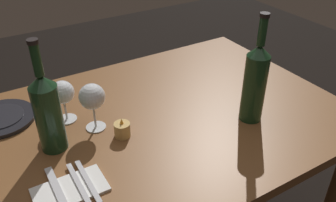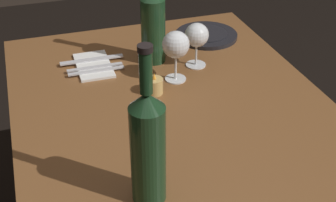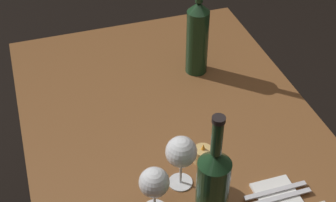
{
  "view_description": "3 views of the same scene",
  "coord_description": "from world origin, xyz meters",
  "px_view_note": "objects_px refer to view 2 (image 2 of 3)",
  "views": [
    {
      "loc": [
        0.49,
        0.89,
        1.45
      ],
      "look_at": [
        -0.03,
        0.02,
        0.81
      ],
      "focal_mm": 38.35,
      "sensor_mm": 36.0,
      "label": 1
    },
    {
      "loc": [
        -1.03,
        0.37,
        1.49
      ],
      "look_at": [
        0.0,
        0.03,
        0.8
      ],
      "focal_mm": 51.16,
      "sensor_mm": 36.0,
      "label": 2
    },
    {
      "loc": [
        1.04,
        -0.36,
        1.78
      ],
      "look_at": [
        -0.08,
        -0.0,
        0.8
      ],
      "focal_mm": 52.97,
      "sensor_mm": 36.0,
      "label": 3
    }
  ],
  "objects_px": {
    "fork_outer": "(96,71)",
    "table_knife": "(92,60)",
    "wine_bottle": "(148,145)",
    "wine_glass_left": "(176,46)",
    "wine_glass_right": "(197,36)",
    "fork_inner": "(95,67)",
    "wine_bottle_second": "(153,24)",
    "votive_candle": "(154,86)",
    "dinner_plate": "(206,35)",
    "folded_napkin": "(94,65)"
  },
  "relations": [
    {
      "from": "fork_outer",
      "to": "table_knife",
      "type": "bearing_deg",
      "value": 0.0
    },
    {
      "from": "fork_outer",
      "to": "table_knife",
      "type": "height_order",
      "value": "same"
    },
    {
      "from": "wine_bottle",
      "to": "wine_glass_left",
      "type": "bearing_deg",
      "value": -25.03
    },
    {
      "from": "wine_glass_left",
      "to": "fork_outer",
      "type": "relative_size",
      "value": 0.9
    },
    {
      "from": "wine_glass_left",
      "to": "wine_bottle",
      "type": "bearing_deg",
      "value": 154.97
    },
    {
      "from": "wine_bottle",
      "to": "wine_glass_right",
      "type": "bearing_deg",
      "value": -30.16
    },
    {
      "from": "fork_inner",
      "to": "fork_outer",
      "type": "relative_size",
      "value": 1.0
    },
    {
      "from": "wine_bottle",
      "to": "wine_bottle_second",
      "type": "xyz_separation_m",
      "value": [
        0.62,
        -0.19,
        -0.01
      ]
    },
    {
      "from": "votive_candle",
      "to": "dinner_plate",
      "type": "height_order",
      "value": "votive_candle"
    },
    {
      "from": "wine_bottle",
      "to": "votive_candle",
      "type": "distance_m",
      "value": 0.45
    },
    {
      "from": "votive_candle",
      "to": "wine_glass_right",
      "type": "bearing_deg",
      "value": -55.16
    },
    {
      "from": "wine_glass_left",
      "to": "table_knife",
      "type": "relative_size",
      "value": 0.77
    },
    {
      "from": "wine_bottle_second",
      "to": "fork_inner",
      "type": "height_order",
      "value": "wine_bottle_second"
    },
    {
      "from": "wine_bottle",
      "to": "table_knife",
      "type": "height_order",
      "value": "wine_bottle"
    },
    {
      "from": "wine_bottle",
      "to": "fork_inner",
      "type": "height_order",
      "value": "wine_bottle"
    },
    {
      "from": "wine_glass_right",
      "to": "dinner_plate",
      "type": "bearing_deg",
      "value": -30.51
    },
    {
      "from": "folded_napkin",
      "to": "wine_bottle",
      "type": "bearing_deg",
      "value": -179.3
    },
    {
      "from": "wine_bottle_second",
      "to": "wine_bottle",
      "type": "bearing_deg",
      "value": 162.71
    },
    {
      "from": "wine_bottle_second",
      "to": "dinner_plate",
      "type": "distance_m",
      "value": 0.29
    },
    {
      "from": "dinner_plate",
      "to": "folded_napkin",
      "type": "relative_size",
      "value": 1.19
    },
    {
      "from": "wine_glass_left",
      "to": "table_knife",
      "type": "bearing_deg",
      "value": 49.92
    },
    {
      "from": "fork_inner",
      "to": "wine_bottle_second",
      "type": "bearing_deg",
      "value": -88.13
    },
    {
      "from": "wine_bottle_second",
      "to": "votive_candle",
      "type": "distance_m",
      "value": 0.24
    },
    {
      "from": "wine_bottle",
      "to": "votive_candle",
      "type": "xyz_separation_m",
      "value": [
        0.42,
        -0.14,
        -0.12
      ]
    },
    {
      "from": "fork_inner",
      "to": "wine_glass_left",
      "type": "bearing_deg",
      "value": -121.01
    },
    {
      "from": "wine_glass_right",
      "to": "dinner_plate",
      "type": "relative_size",
      "value": 0.65
    },
    {
      "from": "wine_bottle_second",
      "to": "table_knife",
      "type": "bearing_deg",
      "value": 76.37
    },
    {
      "from": "folded_napkin",
      "to": "wine_glass_right",
      "type": "bearing_deg",
      "value": -106.44
    },
    {
      "from": "fork_outer",
      "to": "wine_bottle",
      "type": "bearing_deg",
      "value": -179.24
    },
    {
      "from": "wine_bottle_second",
      "to": "table_knife",
      "type": "height_order",
      "value": "wine_bottle_second"
    },
    {
      "from": "wine_glass_left",
      "to": "votive_candle",
      "type": "height_order",
      "value": "wine_glass_left"
    },
    {
      "from": "wine_glass_right",
      "to": "folded_napkin",
      "type": "height_order",
      "value": "wine_glass_right"
    },
    {
      "from": "wine_bottle",
      "to": "wine_bottle_second",
      "type": "bearing_deg",
      "value": -17.29
    },
    {
      "from": "fork_outer",
      "to": "wine_glass_right",
      "type": "bearing_deg",
      "value": -97.95
    },
    {
      "from": "wine_bottle",
      "to": "table_knife",
      "type": "relative_size",
      "value": 1.76
    },
    {
      "from": "fork_inner",
      "to": "table_knife",
      "type": "xyz_separation_m",
      "value": [
        0.06,
        0.0,
        0.0
      ]
    },
    {
      "from": "votive_candle",
      "to": "folded_napkin",
      "type": "height_order",
      "value": "votive_candle"
    },
    {
      "from": "dinner_plate",
      "to": "fork_outer",
      "type": "distance_m",
      "value": 0.46
    },
    {
      "from": "wine_glass_right",
      "to": "dinner_plate",
      "type": "height_order",
      "value": "wine_glass_right"
    },
    {
      "from": "wine_glass_right",
      "to": "fork_outer",
      "type": "distance_m",
      "value": 0.34
    },
    {
      "from": "wine_glass_left",
      "to": "wine_glass_right",
      "type": "relative_size",
      "value": 1.1
    },
    {
      "from": "table_knife",
      "to": "votive_candle",
      "type": "bearing_deg",
      "value": -150.19
    },
    {
      "from": "dinner_plate",
      "to": "fork_outer",
      "type": "height_order",
      "value": "dinner_plate"
    },
    {
      "from": "wine_glass_left",
      "to": "votive_candle",
      "type": "xyz_separation_m",
      "value": [
        -0.06,
        0.09,
        -0.09
      ]
    },
    {
      "from": "wine_glass_right",
      "to": "table_knife",
      "type": "relative_size",
      "value": 0.7
    },
    {
      "from": "table_knife",
      "to": "fork_outer",
      "type": "bearing_deg",
      "value": 180.0
    },
    {
      "from": "votive_candle",
      "to": "fork_inner",
      "type": "bearing_deg",
      "value": 36.31
    },
    {
      "from": "wine_glass_left",
      "to": "fork_inner",
      "type": "bearing_deg",
      "value": 58.99
    },
    {
      "from": "wine_glass_left",
      "to": "fork_outer",
      "type": "xyz_separation_m",
      "value": [
        0.11,
        0.23,
        -0.11
      ]
    },
    {
      "from": "fork_inner",
      "to": "folded_napkin",
      "type": "bearing_deg",
      "value": 0.0
    }
  ]
}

